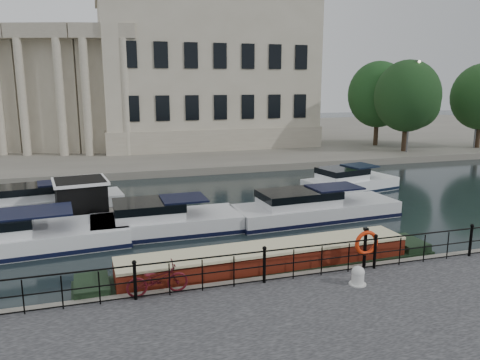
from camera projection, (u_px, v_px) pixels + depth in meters
name	position (u px, v px, depth m)	size (l,w,h in m)	color
ground_plane	(243.00, 272.00, 17.07)	(160.00, 160.00, 0.00)	black
far_bank	(141.00, 140.00, 53.50)	(120.00, 42.00, 0.55)	#6B665B
railing	(264.00, 263.00, 14.72)	(24.14, 0.14, 1.22)	black
civic_building	(132.00, 79.00, 47.81)	(53.55, 31.84, 16.85)	#ADA38C
lamp_posts	(446.00, 104.00, 42.90)	(8.24, 1.55, 8.07)	#59595B
bicycle	(157.00, 279.00, 13.94)	(0.64, 1.84, 0.97)	#4D0D15
mooring_bollard	(358.00, 276.00, 14.66)	(0.55, 0.55, 0.61)	silver
life_ring_post	(366.00, 244.00, 15.81)	(0.87, 0.22, 1.42)	black
narrowboat	(267.00, 269.00, 16.42)	(13.06, 2.22, 1.48)	black
harbour_hut	(81.00, 203.00, 23.04)	(3.78, 3.28, 2.23)	#6B665B
cabin_cruisers	(171.00, 215.00, 23.05)	(27.17, 9.39, 1.99)	white
trees	(422.00, 98.00, 44.16)	(14.24, 10.23, 8.29)	black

